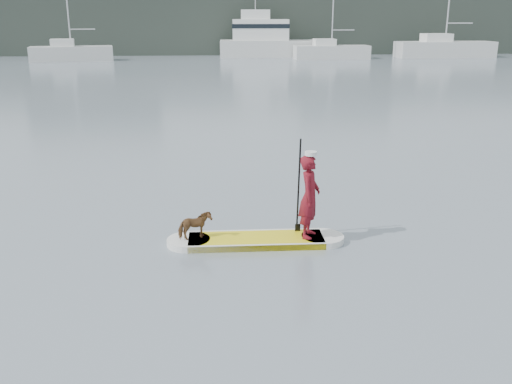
{
  "coord_description": "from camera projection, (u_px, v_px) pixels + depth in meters",
  "views": [
    {
      "loc": [
        2.83,
        -10.81,
        4.07
      ],
      "look_at": [
        3.59,
        -1.0,
        1.0
      ],
      "focal_mm": 40.0,
      "sensor_mm": 36.0,
      "label": 1
    }
  ],
  "objects": [
    {
      "name": "shore_building_east",
      "position": [
        348.0,
        15.0,
        62.82
      ],
      "size": [
        10.0,
        4.0,
        8.0
      ],
      "primitive_type": "cube",
      "color": "#202823",
      "rests_on": "ground"
    },
    {
      "name": "paddleboard",
      "position": [
        256.0,
        240.0,
        10.59
      ],
      "size": [
        3.3,
        0.83,
        0.12
      ],
      "rotation": [
        0.0,
        0.0,
        -0.01
      ],
      "color": "yellow",
      "rests_on": "ground"
    },
    {
      "name": "shore_mass",
      "position": [
        183.0,
        25.0,
        60.84
      ],
      "size": [
        90.0,
        6.0,
        6.0
      ],
      "primitive_type": "cube",
      "color": "#202823",
      "rests_on": "ground"
    },
    {
      "name": "paddle",
      "position": [
        298.0,
        197.0,
        10.68
      ],
      "size": [
        0.1,
        0.3,
        2.0
      ],
      "rotation": [
        0.0,
        0.0,
        -0.01
      ],
      "color": "black",
      "rests_on": "ground"
    },
    {
      "name": "sailboat_c",
      "position": [
        71.0,
        52.0,
        51.8
      ],
      "size": [
        7.57,
        3.72,
        10.41
      ],
      "rotation": [
        0.0,
        0.0,
        0.19
      ],
      "color": "silver",
      "rests_on": "ground"
    },
    {
      "name": "dog",
      "position": [
        195.0,
        226.0,
        10.43
      ],
      "size": [
        0.67,
        0.49,
        0.51
      ],
      "primitive_type": "imported",
      "rotation": [
        0.0,
        0.0,
        1.97
      ],
      "color": "#57311D",
      "rests_on": "paddleboard"
    },
    {
      "name": "white_cap",
      "position": [
        311.0,
        153.0,
        10.16
      ],
      "size": [
        0.22,
        0.22,
        0.07
      ],
      "primitive_type": "cylinder",
      "color": "silver",
      "rests_on": "paddler"
    },
    {
      "name": "paddler",
      "position": [
        310.0,
        197.0,
        10.4
      ],
      "size": [
        0.54,
        0.66,
        1.55
      ],
      "primitive_type": "imported",
      "rotation": [
        0.0,
        0.0,
        1.21
      ],
      "color": "maroon",
      "rests_on": "paddleboard"
    },
    {
      "name": "motor_yacht_a",
      "position": [
        266.0,
        40.0,
        56.39
      ],
      "size": [
        10.03,
        3.42,
        5.96
      ],
      "rotation": [
        0.0,
        0.0,
        -0.03
      ],
      "color": "silver",
      "rests_on": "ground"
    },
    {
      "name": "ground",
      "position": [
        72.0,
        229.0,
        11.29
      ],
      "size": [
        140.0,
        140.0,
        0.0
      ],
      "primitive_type": "plane",
      "color": "slate",
      "rests_on": "ground"
    },
    {
      "name": "sailboat_e",
      "position": [
        331.0,
        51.0,
        54.28
      ],
      "size": [
        7.13,
        2.47,
        10.26
      ],
      "rotation": [
        0.0,
        0.0,
        0.02
      ],
      "color": "silver",
      "rests_on": "ground"
    },
    {
      "name": "sailboat_f",
      "position": [
        444.0,
        47.0,
        56.23
      ],
      "size": [
        9.6,
        3.07,
        14.27
      ],
      "rotation": [
        0.0,
        0.0,
        0.03
      ],
      "color": "silver",
      "rests_on": "ground"
    },
    {
      "name": "shore_building_west",
      "position": [
        89.0,
        10.0,
        60.6
      ],
      "size": [
        14.0,
        4.0,
        9.0
      ],
      "primitive_type": "cube",
      "color": "#202823",
      "rests_on": "ground"
    }
  ]
}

